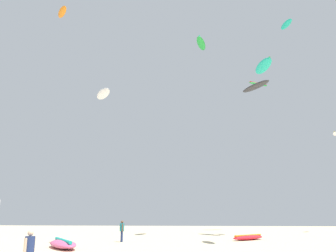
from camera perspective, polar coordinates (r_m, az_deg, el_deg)
person_foreground at (r=14.66m, az=-21.76°, el=-18.18°), size 0.37×0.52×1.64m
person_midground at (r=30.28m, az=-7.54°, el=-16.41°), size 0.38×0.53×1.70m
kite_grounded_near at (r=25.62m, az=-16.84°, el=-17.95°), size 3.89×5.01×0.61m
kite_grounded_mid at (r=32.91m, az=12.97°, el=-17.34°), size 3.52×3.52×0.47m
kite_aloft_0 at (r=28.65m, az=-10.57°, el=5.19°), size 2.05×2.53×0.65m
kite_aloft_1 at (r=44.05m, az=-16.91°, el=17.41°), size 2.21×2.61×0.66m
kite_aloft_2 at (r=50.23m, az=25.73°, el=-1.17°), size 1.70×2.28×0.41m
kite_aloft_3 at (r=43.85m, az=18.78°, el=15.47°), size 1.21×2.40×0.57m
kite_aloft_5 at (r=30.01m, az=15.31°, el=9.43°), size 1.41×3.17×0.75m
kite_aloft_6 at (r=53.38m, az=14.53°, el=6.65°), size 3.35×2.50×0.61m
kite_aloft_7 at (r=40.75m, az=14.10°, el=6.29°), size 3.23×4.29×0.47m
kite_aloft_8 at (r=41.48m, az=5.43°, el=13.28°), size 1.44×3.48×0.61m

